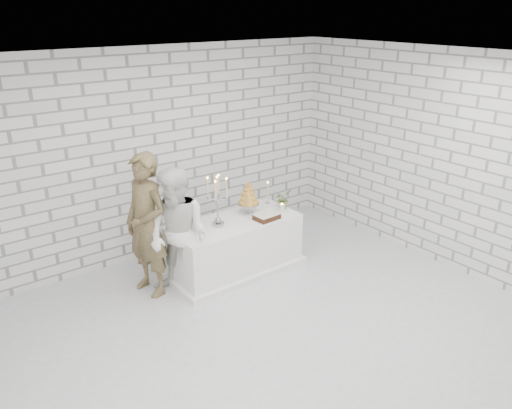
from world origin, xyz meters
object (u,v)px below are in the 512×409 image
at_px(bride, 178,235).
at_px(candelabra, 218,201).
at_px(croquembouche, 249,197).
at_px(groom, 147,225).
at_px(cake_table, 235,246).

distance_m(bride, candelabra, 0.73).
distance_m(candelabra, croquembouche, 0.60).
distance_m(groom, bride, 0.43).
bearing_deg(croquembouche, bride, -169.71).
height_order(bride, candelabra, bride).
xyz_separation_m(candelabra, croquembouche, (0.58, 0.10, -0.11)).
height_order(cake_table, groom, groom).
xyz_separation_m(cake_table, bride, (-0.94, -0.13, 0.47)).
distance_m(cake_table, groom, 1.33).
bearing_deg(candelabra, cake_table, -0.34).
xyz_separation_m(cake_table, croquembouche, (0.32, 0.10, 0.61)).
xyz_separation_m(groom, bride, (0.25, -0.33, -0.08)).
bearing_deg(candelabra, groom, 167.52).
bearing_deg(cake_table, candelabra, 179.66).
bearing_deg(cake_table, croquembouche, 17.75).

